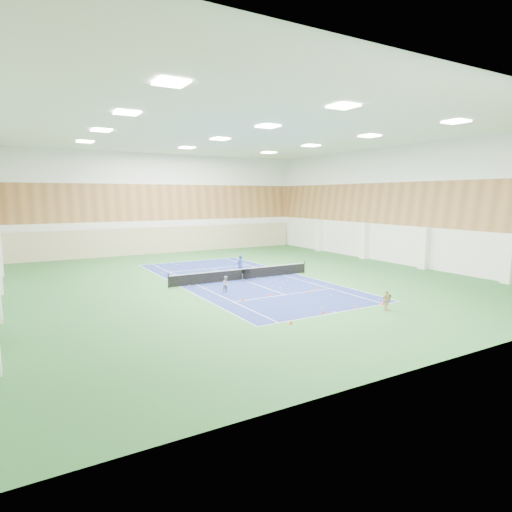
% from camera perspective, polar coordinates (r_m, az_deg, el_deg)
% --- Properties ---
extents(ground, '(40.00, 40.00, 0.00)m').
position_cam_1_polar(ground, '(35.89, -1.83, -3.18)').
color(ground, '#29612E').
rests_on(ground, ground).
extents(room_shell, '(36.00, 40.00, 12.00)m').
position_cam_1_polar(room_shell, '(35.23, -1.88, 6.44)').
color(room_shell, white).
rests_on(room_shell, ground).
extents(wood_cladding, '(36.00, 40.00, 8.00)m').
position_cam_1_polar(wood_cladding, '(35.23, -1.89, 9.69)').
color(wood_cladding, '#9F693B').
rests_on(wood_cladding, room_shell).
extents(ceiling_light_grid, '(21.40, 25.40, 0.06)m').
position_cam_1_polar(ceiling_light_grid, '(35.56, -1.92, 16.02)').
color(ceiling_light_grid, white).
rests_on(ceiling_light_grid, room_shell).
extents(court_surface, '(10.97, 23.77, 0.01)m').
position_cam_1_polar(court_surface, '(35.89, -1.83, -3.17)').
color(court_surface, navy).
rests_on(court_surface, ground).
extents(tennis_balls_scatter, '(10.57, 22.77, 0.07)m').
position_cam_1_polar(tennis_balls_scatter, '(35.88, -1.83, -3.11)').
color(tennis_balls_scatter, yellow).
rests_on(tennis_balls_scatter, ground).
extents(tennis_net, '(12.80, 0.10, 1.10)m').
position_cam_1_polar(tennis_net, '(35.79, -1.84, -2.32)').
color(tennis_net, black).
rests_on(tennis_net, ground).
extents(back_curtain, '(35.40, 0.16, 3.20)m').
position_cam_1_polar(back_curtain, '(53.70, -11.89, 2.10)').
color(back_curtain, '#C6B793').
rests_on(back_curtain, ground).
extents(coach, '(0.81, 0.68, 1.88)m').
position_cam_1_polar(coach, '(37.42, -2.14, -1.26)').
color(coach, '#204095').
rests_on(coach, ground).
extents(child_court, '(0.63, 0.51, 1.20)m').
position_cam_1_polar(child_court, '(31.22, -4.01, -3.77)').
color(child_court, '#9897A0').
rests_on(child_court, ground).
extents(child_apron, '(0.76, 0.34, 1.27)m').
position_cam_1_polar(child_apron, '(27.48, 17.02, -5.65)').
color(child_apron, tan).
rests_on(child_apron, ground).
extents(ball_cart, '(0.57, 0.57, 0.96)m').
position_cam_1_polar(ball_cart, '(35.31, -1.30, -2.57)').
color(ball_cart, black).
rests_on(ball_cart, ground).
extents(cone_svc_a, '(0.18, 0.18, 0.19)m').
position_cam_1_polar(cone_svc_a, '(28.76, -1.71, -5.81)').
color(cone_svc_a, '#E0520B').
rests_on(cone_svc_a, ground).
extents(cone_svc_b, '(0.22, 0.22, 0.24)m').
position_cam_1_polar(cone_svc_b, '(29.99, 1.82, -5.18)').
color(cone_svc_b, '#FF5E0D').
rests_on(cone_svc_b, ground).
extents(cone_svc_c, '(0.22, 0.22, 0.24)m').
position_cam_1_polar(cone_svc_c, '(31.19, 7.06, -4.72)').
color(cone_svc_c, '#DF620B').
rests_on(cone_svc_c, ground).
extents(cone_svc_d, '(0.20, 0.20, 0.22)m').
position_cam_1_polar(cone_svc_d, '(32.68, 7.90, -4.17)').
color(cone_svc_d, orange).
rests_on(cone_svc_d, ground).
extents(cone_base_a, '(0.20, 0.20, 0.22)m').
position_cam_1_polar(cone_base_a, '(23.74, 4.72, -8.79)').
color(cone_base_a, '#F2430C').
rests_on(cone_base_a, ground).
extents(cone_base_b, '(0.20, 0.20, 0.22)m').
position_cam_1_polar(cone_base_b, '(25.97, 9.01, -7.39)').
color(cone_base_b, '#ED3E0C').
rests_on(cone_base_b, ground).
extents(cone_base_c, '(0.18, 0.18, 0.20)m').
position_cam_1_polar(cone_base_c, '(27.65, 13.22, -6.58)').
color(cone_base_c, orange).
rests_on(cone_base_c, ground).
extents(cone_base_d, '(0.22, 0.22, 0.24)m').
position_cam_1_polar(cone_base_d, '(28.89, 16.58, -6.02)').
color(cone_base_d, '#FF440D').
rests_on(cone_base_d, ground).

